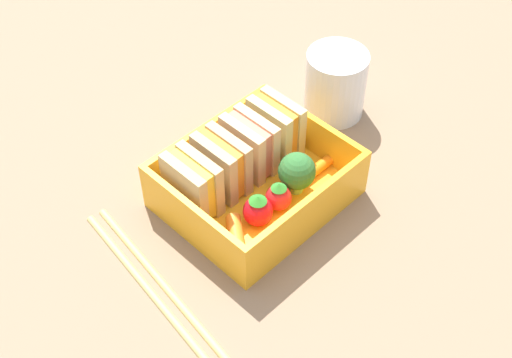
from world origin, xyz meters
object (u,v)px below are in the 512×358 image
object	(u,v)px
carrot_stick_left	(316,169)
sandwich_center_right	(276,127)
carrot_stick_far_left	(236,234)
broccoli_floret	(297,172)
strawberry_far_left	(258,210)
sandwich_center	(249,145)
chopstick_pair	(159,289)
sandwich_left	(192,185)
sandwich_center_left	(222,164)
strawberry_left	(276,199)
drinking_glass	(335,84)

from	to	relation	value
carrot_stick_left	sandwich_center_right	bearing A→B (deg)	92.10
carrot_stick_far_left	broccoli_floret	world-z (taller)	broccoli_floret
strawberry_far_left	broccoli_floret	xyz separation A→B (cm)	(5.26, 0.17, 0.92)
sandwich_center	sandwich_center_right	distance (cm)	3.59
chopstick_pair	sandwich_center	bearing A→B (deg)	15.72
sandwich_left	strawberry_far_left	xyz separation A→B (cm)	(2.80, -5.47, -1.35)
broccoli_floret	sandwich_center_right	bearing A→B (deg)	62.96
chopstick_pair	sandwich_center_right	bearing A→B (deg)	12.82
sandwich_left	sandwich_center_left	xyz separation A→B (cm)	(3.59, 0.00, 0.00)
sandwich_left	chopstick_pair	bearing A→B (deg)	-151.86
carrot_stick_far_left	strawberry_far_left	size ratio (longest dim) A/B	1.17
sandwich_center_left	strawberry_far_left	bearing A→B (deg)	-98.23
carrot_stick_far_left	strawberry_left	size ratio (longest dim) A/B	1.28
broccoli_floret	strawberry_left	bearing A→B (deg)	-175.08
sandwich_center_left	broccoli_floret	size ratio (longest dim) A/B	1.33
sandwich_center	chopstick_pair	bearing A→B (deg)	-164.28
strawberry_far_left	drinking_glass	world-z (taller)	drinking_glass
sandwich_center_left	broccoli_floret	xyz separation A→B (cm)	(4.47, -5.30, -0.42)
carrot_stick_far_left	strawberry_left	distance (cm)	5.12
sandwich_left	strawberry_left	distance (cm)	7.63
sandwich_left	carrot_stick_far_left	bearing A→B (deg)	-90.68
sandwich_center	drinking_glass	xyz separation A→B (cm)	(13.00, 0.41, -0.40)
sandwich_center_right	drinking_glass	size ratio (longest dim) A/B	0.78
sandwich_left	sandwich_center_left	distance (cm)	3.59
sandwich_center_right	strawberry_left	xyz separation A→B (cm)	(-5.75, -5.56, -1.49)
chopstick_pair	drinking_glass	distance (cm)	28.71
sandwich_center	drinking_glass	world-z (taller)	drinking_glass
chopstick_pair	carrot_stick_far_left	bearing A→B (deg)	-9.41
sandwich_center_right	sandwich_center	bearing A→B (deg)	180.00
sandwich_center_left	drinking_glass	xyz separation A→B (cm)	(16.58, 0.41, -0.40)
sandwich_center	carrot_stick_far_left	size ratio (longest dim) A/B	1.45
sandwich_center	carrot_stick_far_left	distance (cm)	9.39
sandwich_center_right	strawberry_left	distance (cm)	8.14
strawberry_far_left	strawberry_left	world-z (taller)	strawberry_far_left
carrot_stick_far_left	chopstick_pair	world-z (taller)	carrot_stick_far_left
strawberry_left	carrot_stick_left	distance (cm)	6.01
sandwich_center_left	strawberry_left	size ratio (longest dim) A/B	1.86
strawberry_left	chopstick_pair	bearing A→B (deg)	174.28
strawberry_left	sandwich_center_right	bearing A→B (deg)	44.04
broccoli_floret	drinking_glass	distance (cm)	13.39
sandwich_left	carrot_stick_left	bearing A→B (deg)	-25.44
carrot_stick_far_left	broccoli_floret	bearing A→B (deg)	1.91
sandwich_left	sandwich_center_right	distance (cm)	10.76
carrot_stick_left	chopstick_pair	bearing A→B (deg)	177.13
sandwich_left	sandwich_center	bearing A→B (deg)	0.00
strawberry_far_left	sandwich_center_left	bearing A→B (deg)	81.77
sandwich_center_left	strawberry_far_left	xyz separation A→B (cm)	(-0.79, -5.47, -1.35)
drinking_glass	carrot_stick_far_left	bearing A→B (deg)	-163.54
sandwich_center_right	carrot_stick_left	world-z (taller)	sandwich_center_right
carrot_stick_left	carrot_stick_far_left	bearing A→B (deg)	-178.13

